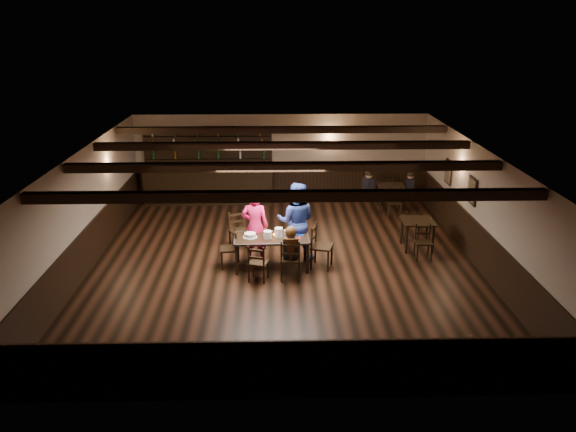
{
  "coord_description": "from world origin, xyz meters",
  "views": [
    {
      "loc": [
        -0.21,
        -12.09,
        5.45
      ],
      "look_at": [
        0.1,
        0.2,
        1.11
      ],
      "focal_mm": 35.0,
      "sensor_mm": 36.0,
      "label": 1
    }
  ],
  "objects_px": {
    "chair_near_right": "(290,257)",
    "bar_counter": "(209,180)",
    "dining_table": "(272,240)",
    "man_blue": "(296,221)",
    "cake": "(250,235)",
    "woman_pink": "(255,226)",
    "chair_near_left": "(257,261)"
  },
  "relations": [
    {
      "from": "cake",
      "to": "dining_table",
      "type": "bearing_deg",
      "value": 1.03
    },
    {
      "from": "chair_near_right",
      "to": "bar_counter",
      "type": "xyz_separation_m",
      "value": [
        -2.37,
        5.64,
        0.17
      ]
    },
    {
      "from": "man_blue",
      "to": "bar_counter",
      "type": "distance_m",
      "value": 5.11
    },
    {
      "from": "cake",
      "to": "bar_counter",
      "type": "xyz_separation_m",
      "value": [
        -1.47,
        4.94,
        -0.07
      ]
    },
    {
      "from": "bar_counter",
      "to": "dining_table",
      "type": "bearing_deg",
      "value": -68.3
    },
    {
      "from": "chair_near_left",
      "to": "chair_near_right",
      "type": "relative_size",
      "value": 0.9
    },
    {
      "from": "chair_near_right",
      "to": "man_blue",
      "type": "distance_m",
      "value": 1.28
    },
    {
      "from": "dining_table",
      "to": "chair_near_right",
      "type": "distance_m",
      "value": 0.83
    },
    {
      "from": "chair_near_right",
      "to": "man_blue",
      "type": "xyz_separation_m",
      "value": [
        0.17,
        1.2,
        0.39
      ]
    },
    {
      "from": "woman_pink",
      "to": "dining_table",
      "type": "bearing_deg",
      "value": 139.47
    },
    {
      "from": "man_blue",
      "to": "chair_near_left",
      "type": "bearing_deg",
      "value": 62.35
    },
    {
      "from": "chair_near_right",
      "to": "bar_counter",
      "type": "distance_m",
      "value": 6.12
    },
    {
      "from": "chair_near_left",
      "to": "dining_table",
      "type": "bearing_deg",
      "value": 67.59
    },
    {
      "from": "chair_near_right",
      "to": "man_blue",
      "type": "relative_size",
      "value": 0.51
    },
    {
      "from": "woman_pink",
      "to": "man_blue",
      "type": "xyz_separation_m",
      "value": [
        0.96,
        0.08,
        0.08
      ]
    },
    {
      "from": "woman_pink",
      "to": "bar_counter",
      "type": "bearing_deg",
      "value": -64.29
    },
    {
      "from": "man_blue",
      "to": "cake",
      "type": "height_order",
      "value": "man_blue"
    },
    {
      "from": "cake",
      "to": "bar_counter",
      "type": "height_order",
      "value": "bar_counter"
    },
    {
      "from": "dining_table",
      "to": "cake",
      "type": "distance_m",
      "value": 0.5
    },
    {
      "from": "man_blue",
      "to": "dining_table",
      "type": "bearing_deg",
      "value": 48.57
    },
    {
      "from": "woman_pink",
      "to": "man_blue",
      "type": "relative_size",
      "value": 0.92
    },
    {
      "from": "chair_near_right",
      "to": "woman_pink",
      "type": "distance_m",
      "value": 1.41
    },
    {
      "from": "chair_near_right",
      "to": "bar_counter",
      "type": "height_order",
      "value": "bar_counter"
    },
    {
      "from": "woman_pink",
      "to": "cake",
      "type": "height_order",
      "value": "woman_pink"
    },
    {
      "from": "chair_near_left",
      "to": "chair_near_right",
      "type": "xyz_separation_m",
      "value": [
        0.72,
        0.04,
        0.06
      ]
    },
    {
      "from": "man_blue",
      "to": "woman_pink",
      "type": "bearing_deg",
      "value": 12.52
    },
    {
      "from": "man_blue",
      "to": "chair_near_right",
      "type": "bearing_deg",
      "value": 89.91
    },
    {
      "from": "chair_near_right",
      "to": "chair_near_left",
      "type": "bearing_deg",
      "value": -176.84
    },
    {
      "from": "dining_table",
      "to": "bar_counter",
      "type": "height_order",
      "value": "bar_counter"
    },
    {
      "from": "chair_near_right",
      "to": "woman_pink",
      "type": "bearing_deg",
      "value": 125.38
    },
    {
      "from": "man_blue",
      "to": "bar_counter",
      "type": "bearing_deg",
      "value": -52.48
    },
    {
      "from": "chair_near_left",
      "to": "chair_near_right",
      "type": "height_order",
      "value": "chair_near_right"
    }
  ]
}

